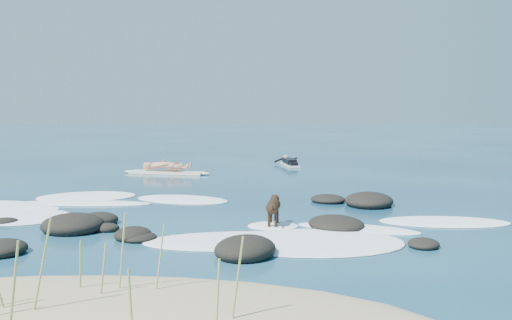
{
  "coord_description": "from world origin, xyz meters",
  "views": [
    {
      "loc": [
        2.39,
        -14.12,
        2.49
      ],
      "look_at": [
        1.78,
        4.0,
        0.9
      ],
      "focal_mm": 40.0,
      "sensor_mm": 36.0,
      "label": 1
    }
  ],
  "objects": [
    {
      "name": "ground",
      "position": [
        0.0,
        0.0,
        0.0
      ],
      "size": [
        160.0,
        160.0,
        0.0
      ],
      "primitive_type": "plane",
      "color": "#0A2642",
      "rests_on": "ground"
    },
    {
      "name": "dune_grass",
      "position": [
        -0.02,
        -8.16,
        0.62
      ],
      "size": [
        3.47,
        1.98,
        1.21
      ],
      "color": "olive",
      "rests_on": "ground"
    },
    {
      "name": "reef_rocks",
      "position": [
        -0.49,
        -2.02,
        0.1
      ],
      "size": [
        12.11,
        7.27,
        0.48
      ],
      "color": "black",
      "rests_on": "ground"
    },
    {
      "name": "breaking_foam",
      "position": [
        -0.38,
        -1.15,
        0.01
      ],
      "size": [
        14.45,
        8.08,
        0.12
      ],
      "color": "white",
      "rests_on": "ground"
    },
    {
      "name": "standing_surfer_rig",
      "position": [
        -1.86,
        7.91,
        0.81
      ],
      "size": [
        3.57,
        1.23,
        2.04
      ],
      "rotation": [
        0.0,
        0.0,
        -0.21
      ],
      "color": "beige",
      "rests_on": "ground"
    },
    {
      "name": "paddling_surfer_rig",
      "position": [
        3.03,
        11.44,
        0.15
      ],
      "size": [
        1.14,
        2.47,
        0.43
      ],
      "rotation": [
        0.0,
        0.0,
        1.75
      ],
      "color": "silver",
      "rests_on": "ground"
    },
    {
      "name": "dog",
      "position": [
        2.36,
        -2.12,
        0.45
      ],
      "size": [
        0.32,
        1.07,
        0.68
      ],
      "rotation": [
        0.0,
        0.0,
        1.48
      ],
      "color": "black",
      "rests_on": "ground"
    }
  ]
}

